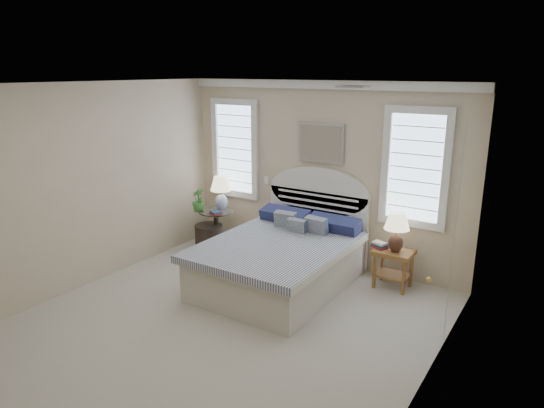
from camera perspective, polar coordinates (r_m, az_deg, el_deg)
The scene contains 21 objects.
floor at distance 5.72m, azimuth -6.60°, elevation -14.40°, with size 4.50×5.00×0.01m, color #B3AD99.
ceiling at distance 4.96m, azimuth -7.59°, elevation 13.75°, with size 4.50×5.00×0.01m, color white.
wall_back at distance 7.21m, azimuth 5.73°, elevation 3.52°, with size 4.50×0.02×2.70m, color #C1AD91.
wall_left at distance 6.80m, azimuth -21.82°, elevation 1.73°, with size 0.02×5.00×2.70m, color #C1AD91.
wall_right at distance 4.18m, azimuth 17.57°, elevation -6.16°, with size 0.02×5.00×2.70m, color #C1AD91.
crown_molding at distance 7.02m, azimuth 5.86°, elevation 13.81°, with size 4.50×0.08×0.12m, color white.
hvac_vent at distance 5.01m, azimuth 9.53°, elevation 13.46°, with size 0.30×0.20×0.02m, color #B2B2B2.
switch_plate at distance 7.71m, azimuth -0.66°, elevation 2.86°, with size 0.08×0.01×0.12m, color white.
window_left at distance 7.96m, azimuth -4.31°, elevation 6.52°, with size 0.90×0.06×1.60m, color #AEC5DD.
window_right at distance 6.64m, azimuth 16.53°, elevation 4.10°, with size 0.90×0.06×1.60m, color #AEC5DD.
painting at distance 7.09m, azimuth 5.68°, elevation 7.17°, with size 0.74×0.04×0.58m, color silver.
closet_door at distance 5.34m, azimuth 20.74°, elevation -3.43°, with size 0.02×1.80×2.40m, color silver.
bed at distance 6.62m, azimuth 1.34°, elevation -6.26°, with size 1.72×2.28×1.47m.
side_table_left at distance 7.98m, azimuth -6.57°, elevation -2.50°, with size 0.56×0.56×0.63m.
nightstand_right at distance 6.70m, azimuth 14.09°, elevation -6.47°, with size 0.50×0.40×0.53m.
floor_pot at distance 7.99m, azimuth -7.43°, elevation -3.87°, with size 0.45×0.45×0.41m, color black.
lamp_left at distance 7.89m, azimuth -6.02°, elevation 1.74°, with size 0.39×0.39×0.56m.
lamp_right at distance 6.51m, azimuth 14.46°, elevation -2.73°, with size 0.37×0.37×0.54m.
potted_plant at distance 7.87m, azimuth -8.66°, elevation 0.46°, with size 0.21×0.21×0.38m, color #2C6D2B.
books_left at distance 7.72m, azimuth -6.66°, elevation -1.04°, with size 0.22×0.19×0.05m.
books_right at distance 6.68m, azimuth 12.53°, elevation -4.75°, with size 0.24×0.21×0.08m.
Camera 1 is at (3.20, -3.79, 2.85)m, focal length 32.00 mm.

